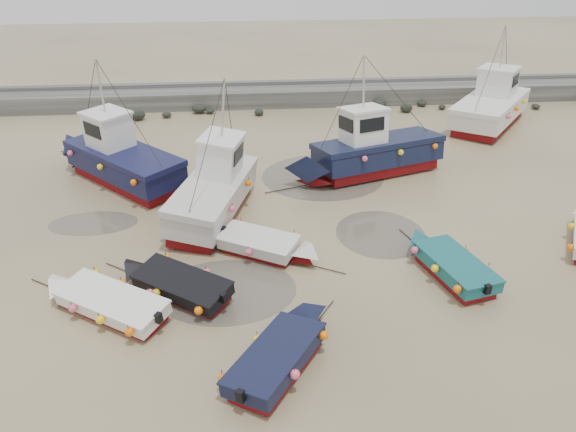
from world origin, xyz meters
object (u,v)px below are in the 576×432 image
cabin_boat_0 (117,156)px  cabin_boat_2 (369,151)px  dinghy_4 (176,280)px  dinghy_5 (267,243)px  dinghy_0 (106,299)px  cabin_boat_1 (215,185)px  person (224,204)px  dinghy_1 (283,352)px  cabin_boat_3 (493,104)px  dinghy_2 (449,261)px

cabin_boat_0 → cabin_boat_2: (13.02, -0.48, 0.01)m
cabin_boat_0 → dinghy_4: bearing=-113.6°
dinghy_4 → dinghy_5: (3.44, 2.28, 0.01)m
dinghy_0 → cabin_boat_1: bearing=7.8°
cabin_boat_0 → person: cabin_boat_0 is taller
dinghy_0 → dinghy_4: 2.49m
dinghy_1 → dinghy_5: size_ratio=1.08×
cabin_boat_0 → cabin_boat_1: same height
cabin_boat_1 → person: cabin_boat_1 is taller
cabin_boat_0 → person: bearing=-75.3°
dinghy_5 → cabin_boat_3: 21.93m
cabin_boat_1 → person: size_ratio=5.60×
cabin_boat_1 → cabin_boat_3: size_ratio=1.06×
dinghy_4 → cabin_boat_2: bearing=-6.6°
dinghy_0 → cabin_boat_0: 11.39m
cabin_boat_2 → person: cabin_boat_2 is taller
dinghy_4 → cabin_boat_1: size_ratio=0.53×
cabin_boat_3 → person: cabin_boat_3 is taller
dinghy_2 → cabin_boat_3: cabin_boat_3 is taller
cabin_boat_2 → dinghy_1: bearing=139.3°
dinghy_0 → cabin_boat_2: cabin_boat_2 is taller
dinghy_5 → dinghy_1: bearing=31.1°
cabin_boat_1 → cabin_boat_3: (17.95, 11.14, -0.03)m
person → dinghy_4: bearing=44.8°
dinghy_5 → dinghy_4: bearing=-26.4°
cabin_boat_3 → person: bearing=-110.1°
dinghy_4 → cabin_boat_0: cabin_boat_0 is taller
cabin_boat_1 → cabin_boat_2: 8.72m
dinghy_0 → cabin_boat_0: (-1.46, 11.27, 0.79)m
dinghy_4 → dinghy_5: 4.13m
dinghy_0 → dinghy_5: bearing=-26.9°
cabin_boat_0 → cabin_boat_2: 13.03m
dinghy_1 → cabin_boat_0: (-7.34, 14.50, 0.79)m
dinghy_5 → cabin_boat_3: cabin_boat_3 is taller
dinghy_0 → dinghy_2: 12.69m
dinghy_2 → dinghy_5: bearing=148.8°
dinghy_2 → dinghy_5: 7.13m
dinghy_2 → cabin_boat_1: 10.88m
dinghy_5 → cabin_boat_3: (15.79, 15.20, 0.76)m
dinghy_2 → cabin_boat_3: bearing=47.2°
dinghy_1 → dinghy_2: 8.08m
cabin_boat_2 → cabin_boat_3: 12.55m
cabin_boat_0 → cabin_boat_1: (5.06, -4.03, 0.01)m
person → cabin_boat_0: bearing=-63.7°
dinghy_2 → cabin_boat_0: bearing=129.2°
dinghy_0 → dinghy_1: bearing=-84.5°
person → dinghy_1: bearing=67.7°
dinghy_4 → cabin_boat_0: 11.07m
dinghy_5 → cabin_boat_2: (5.79, 7.61, 0.79)m
dinghy_2 → cabin_boat_0: size_ratio=0.70×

